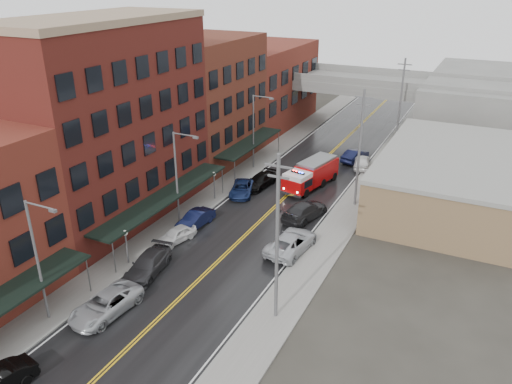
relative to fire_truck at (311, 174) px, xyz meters
The scene contains 32 objects.
road 7.85m from the fire_truck, 100.74° to the right, with size 11.00×160.00×0.02m, color black.
sidewalk_left 11.65m from the fire_truck, 139.13° to the right, with size 3.00×160.00×0.15m, color slate.
sidewalk_right 9.68m from the fire_truck, 52.18° to the right, with size 3.00×160.00×0.15m, color slate.
curb_left 10.46m from the fire_truck, 133.15° to the right, with size 0.30×160.00×0.15m, color gray.
curb_right 8.78m from the fire_truck, 60.84° to the right, with size 0.30×160.00×0.15m, color gray.
brick_building_b 22.01m from the fire_truck, 135.35° to the right, with size 9.00×20.00×18.00m, color #511615.
brick_building_c 16.15m from the fire_truck, 168.70° to the left, with size 9.00×15.00×15.00m, color #5F2B1C.
brick_building_far 25.59m from the fire_truck, 125.78° to the left, with size 9.00×20.00×12.00m, color maroon.
tan_building 14.80m from the fire_truck, ahead, with size 14.00×22.00×5.00m, color olive.
right_far_block 36.51m from the fire_truck, 62.95° to the left, with size 18.00×30.00×8.00m, color slate.
awning_1 17.13m from the fire_truck, 121.51° to the right, with size 2.60×18.00×3.09m.
awning_2 9.50m from the fire_truck, 161.75° to the left, with size 2.60×13.00×3.09m.
globe_lamp_1 22.95m from the fire_truck, 109.97° to the right, with size 0.44×0.44×3.12m.
globe_lamp_2 10.91m from the fire_truck, 136.03° to the right, with size 0.44×0.44×3.12m.
street_lamp_0 30.83m from the fire_truck, 105.11° to the right, with size 2.64×0.22×9.00m.
street_lamp_1 16.14m from the fire_truck, 120.49° to the right, with size 2.64×0.22×9.00m.
street_lamp_2 9.10m from the fire_truck, 162.98° to the left, with size 2.64×0.22×9.00m.
utility_pole_0 23.76m from the fire_truck, 75.66° to the right, with size 1.80×0.24×12.00m.
utility_pole_1 7.89m from the fire_truck, 23.92° to the right, with size 1.80×0.24×12.00m.
utility_pole_2 18.97m from the fire_truck, 71.71° to the left, with size 1.80×0.24×12.00m.
overpass 24.88m from the fire_truck, 93.36° to the left, with size 40.00×10.00×7.50m.
fire_truck is the anchor object (origin of this frame).
parked_car_left_2 27.83m from the fire_truck, 100.43° to the right, with size 2.56×5.55×1.54m, color #A4A7AC.
parked_car_left_3 22.57m from the fire_truck, 104.29° to the right, with size 2.17×5.33×1.55m, color #2A2A2D.
parked_car_left_4 17.88m from the fire_truck, 111.12° to the right, with size 1.57×3.91×1.33m, color white.
parked_car_left_5 15.01m from the fire_truck, 115.42° to the right, with size 1.55×4.46×1.47m, color black.
parked_car_left_6 7.84m from the fire_truck, 139.11° to the right, with size 2.23×4.84×1.35m, color #15234F.
parked_car_left_7 5.63m from the fire_truck, 154.85° to the right, with size 1.99×4.89×1.42m, color black.
parked_car_right_0 14.17m from the fire_truck, 76.39° to the right, with size 2.75×5.96×1.66m, color #B1B5BA.
parked_car_right_1 7.83m from the fire_truck, 73.87° to the right, with size 2.31×5.69×1.65m, color black.
parked_car_right_2 9.10m from the fire_truck, 66.86° to the left, with size 1.89×4.71×1.60m, color white.
parked_car_right_3 10.51m from the fire_truck, 77.88° to the left, with size 1.62×4.64×1.53m, color black.
Camera 1 is at (18.25, -10.88, 21.96)m, focal length 35.00 mm.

